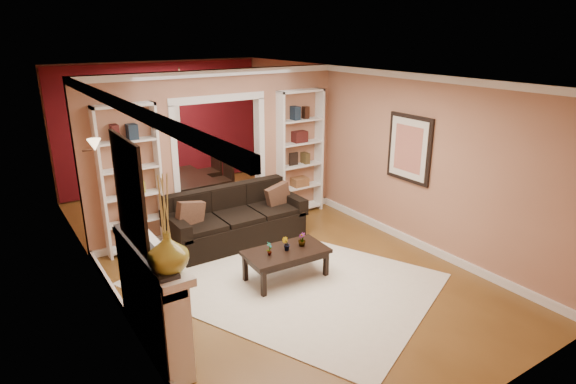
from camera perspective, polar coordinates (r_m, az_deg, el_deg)
floor at (r=7.67m, az=-3.87°, el=-6.87°), size 8.00×8.00×0.00m
ceiling at (r=6.95m, az=-4.36°, el=13.65°), size 8.00×8.00×0.00m
wall_back at (r=10.78m, az=-14.74°, el=7.63°), size 8.00×0.00×8.00m
wall_front at (r=4.40m, az=22.87°, el=-9.23°), size 8.00×0.00×8.00m
wall_left at (r=6.45m, az=-21.75°, el=-0.31°), size 0.00×8.00×8.00m
wall_right at (r=8.49m, az=9.29°, el=5.13°), size 0.00×8.00×8.00m
partition_wall at (r=8.23m, az=-8.24°, el=4.75°), size 4.50×0.15×2.70m
red_back_panel at (r=10.76m, az=-14.67°, el=7.45°), size 4.44×0.04×2.64m
dining_window at (r=10.68m, az=-14.70°, el=8.62°), size 0.78×0.03×0.98m
area_rug at (r=6.80m, az=-0.39°, el=-10.33°), size 4.09×4.63×0.01m
sofa at (r=7.82m, az=-6.15°, el=-2.93°), size 2.23×0.96×0.87m
pillow_left at (r=7.43m, az=-11.54°, el=-2.67°), size 0.46×0.21×0.44m
pillow_right at (r=8.10m, az=-1.18°, el=-0.54°), size 0.43×0.16×0.42m
coffee_table at (r=6.74m, az=-0.24°, el=-8.58°), size 1.17×0.67×0.43m
plant_left at (r=6.48m, az=-2.22°, el=-6.72°), size 0.12×0.12×0.19m
plant_center at (r=6.60m, az=-0.24°, el=-6.19°), size 0.13×0.13×0.19m
plant_right at (r=6.74m, az=1.66°, el=-5.65°), size 0.12×0.12×0.19m
bookshelf_left at (r=7.62m, az=-18.17°, el=1.31°), size 0.90×0.30×2.30m
bookshelf_right at (r=8.89m, az=1.37°, el=4.65°), size 0.90×0.30×2.30m
fireplace at (r=5.45m, az=-15.57°, el=-12.03°), size 0.32×1.70×1.16m
vase at (r=4.59m, az=-14.05°, el=-6.96°), size 0.46×0.46×0.40m
mirror at (r=4.92m, az=-18.33°, el=-0.07°), size 0.03×0.95×1.10m
wall_sconce at (r=6.87m, az=-22.42°, el=4.88°), size 0.18×0.18×0.22m
framed_art at (r=7.73m, az=14.14°, el=5.00°), size 0.04×0.85×1.05m
dining_table at (r=9.85m, az=-11.81°, el=0.33°), size 1.53×0.85×0.54m
dining_chair_nw at (r=9.34m, az=-14.32°, el=0.46°), size 0.47×0.47×0.95m
dining_chair_ne at (r=9.75m, az=-8.22°, el=1.28°), size 0.50×0.50×0.84m
dining_chair_sw at (r=9.92m, az=-15.45°, el=0.82°), size 0.41×0.41×0.75m
dining_chair_se at (r=10.26m, az=-9.68°, el=2.28°), size 0.50×0.50×0.91m
chandelier at (r=9.46m, az=-12.42°, el=10.46°), size 0.50×0.50×0.30m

